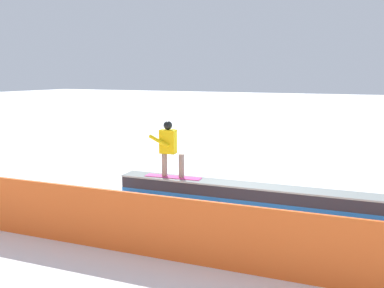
{
  "coord_description": "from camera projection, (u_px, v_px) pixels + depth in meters",
  "views": [
    {
      "loc": [
        -2.78,
        9.07,
        3.07
      ],
      "look_at": [
        0.97,
        1.07,
        1.56
      ],
      "focal_mm": 38.15,
      "sensor_mm": 36.0,
      "label": 1
    }
  ],
  "objects": [
    {
      "name": "ground_plane",
      "position": [
        247.0,
        204.0,
        9.77
      ],
      "size": [
        120.0,
        120.0,
        0.0
      ],
      "primitive_type": "plane",
      "color": "white"
    },
    {
      "name": "grind_box",
      "position": [
        248.0,
        195.0,
        9.74
      ],
      "size": [
        6.6,
        1.05,
        0.49
      ],
      "color": "#25242B",
      "rests_on": "ground_plane"
    },
    {
      "name": "snowboarder",
      "position": [
        169.0,
        147.0,
        10.28
      ],
      "size": [
        1.49,
        0.5,
        1.44
      ],
      "color": "#CA3286",
      "rests_on": "grind_box"
    },
    {
      "name": "safety_fence",
      "position": [
        186.0,
        231.0,
        6.66
      ],
      "size": [
        13.37,
        1.03,
        1.1
      ],
      "primitive_type": "cube",
      "rotation": [
        0.0,
        0.0,
        0.07
      ],
      "color": "orange",
      "rests_on": "ground_plane"
    }
  ]
}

